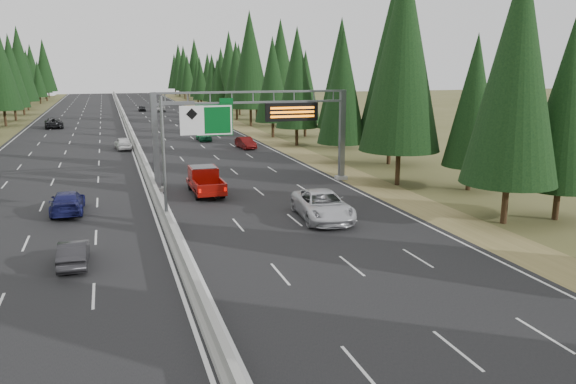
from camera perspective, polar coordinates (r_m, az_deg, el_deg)
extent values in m
cube|color=black|center=(90.40, -15.84, 5.96)|extent=(32.00, 260.00, 0.08)
cube|color=olive|center=(92.76, -4.73, 6.54)|extent=(3.60, 260.00, 0.06)
cube|color=#4C4C23|center=(91.52, -27.07, 5.12)|extent=(3.60, 260.00, 0.06)
cube|color=gray|center=(90.38, -15.85, 6.08)|extent=(0.70, 260.00, 0.30)
cube|color=gray|center=(90.34, -15.86, 6.33)|extent=(0.30, 260.00, 0.60)
cube|color=slate|center=(45.33, -13.30, 4.90)|extent=(0.45, 0.45, 7.80)
cube|color=gray|center=(45.97, -13.06, 0.26)|extent=(0.90, 0.90, 0.30)
cube|color=slate|center=(49.18, 5.50, 5.76)|extent=(0.45, 0.45, 7.80)
cube|color=gray|center=(49.77, 5.41, 1.47)|extent=(0.90, 0.90, 0.30)
cube|color=slate|center=(46.30, -3.58, 10.11)|extent=(15.85, 0.35, 0.16)
cube|color=slate|center=(46.35, -3.57, 9.08)|extent=(15.85, 0.35, 0.16)
cube|color=#054C19|center=(45.51, -7.49, 7.25)|extent=(3.00, 0.10, 2.50)
cube|color=silver|center=(45.45, -7.48, 7.24)|extent=(2.85, 0.02, 2.35)
cube|color=#054C19|center=(45.58, -6.30, 9.18)|extent=(1.10, 0.10, 0.45)
cube|color=black|center=(47.02, 0.39, 8.14)|extent=(4.50, 0.40, 1.50)
cube|color=orange|center=(46.79, 0.47, 8.54)|extent=(3.80, 0.02, 0.18)
cube|color=orange|center=(46.82, 0.47, 8.12)|extent=(3.80, 0.02, 0.18)
cube|color=orange|center=(46.84, 0.47, 7.69)|extent=(3.80, 0.02, 0.18)
cylinder|color=slate|center=(35.43, -12.49, 3.01)|extent=(0.20, 0.20, 8.00)
cube|color=gray|center=(36.27, -12.20, -3.07)|extent=(0.50, 0.50, 0.20)
cube|color=slate|center=(35.13, -11.13, 8.91)|extent=(2.00, 0.15, 0.15)
cube|color=silver|center=(35.20, -9.73, 7.17)|extent=(1.50, 0.06, 1.80)
cylinder|color=black|center=(38.28, 21.17, -1.07)|extent=(0.40, 0.40, 2.64)
cone|color=black|center=(37.32, 22.19, 11.32)|extent=(5.93, 5.93, 13.84)
cylinder|color=black|center=(40.61, 25.60, -1.13)|extent=(0.40, 0.40, 2.07)
cone|color=black|center=(39.71, 26.49, 7.97)|extent=(4.65, 4.65, 10.85)
cylinder|color=black|center=(48.20, 11.09, 2.45)|extent=(0.40, 0.40, 2.97)
cone|color=black|center=(47.49, 11.58, 13.55)|extent=(6.69, 6.69, 15.62)
cylinder|color=black|center=(47.77, 17.88, 1.37)|extent=(0.40, 0.40, 1.99)
cone|color=black|center=(47.02, 18.40, 8.81)|extent=(4.47, 4.47, 10.43)
cylinder|color=black|center=(57.83, 5.42, 3.91)|extent=(0.40, 0.40, 2.20)
cone|color=black|center=(57.20, 5.56, 10.73)|extent=(4.95, 4.95, 11.54)
cylinder|color=black|center=(58.55, 10.22, 4.22)|extent=(0.40, 0.40, 2.89)
cone|color=black|center=(57.95, 10.57, 13.08)|extent=(6.50, 6.50, 15.18)
cylinder|color=black|center=(71.00, 0.89, 5.64)|extent=(0.40, 0.40, 2.34)
cone|color=black|center=(70.48, 0.91, 11.56)|extent=(5.27, 5.27, 12.30)
cylinder|color=black|center=(69.68, 5.27, 5.52)|extent=(0.40, 0.40, 2.49)
cone|color=black|center=(69.15, 5.40, 11.92)|extent=(5.60, 5.60, 13.06)
cylinder|color=black|center=(79.51, -1.55, 6.35)|extent=(0.40, 0.40, 2.23)
cone|color=black|center=(79.05, -1.58, 11.37)|extent=(5.01, 5.01, 11.70)
cylinder|color=black|center=(80.73, 1.75, 6.34)|extent=(0.40, 0.40, 1.94)
cone|color=black|center=(80.30, 1.78, 10.64)|extent=(4.35, 4.35, 10.16)
cylinder|color=black|center=(94.98, -3.80, 7.59)|extent=(0.40, 0.40, 3.00)
cone|color=black|center=(94.62, -3.89, 13.26)|extent=(6.75, 6.75, 15.76)
cylinder|color=black|center=(95.54, -0.75, 7.59)|extent=(0.40, 0.40, 2.80)
cone|color=black|center=(95.17, -0.76, 12.85)|extent=(6.30, 6.30, 14.71)
cylinder|color=black|center=(107.03, -5.22, 7.95)|extent=(0.40, 0.40, 2.32)
cone|color=black|center=(106.69, -5.30, 11.84)|extent=(5.22, 5.22, 12.18)
cylinder|color=black|center=(106.35, -3.20, 7.92)|extent=(0.40, 0.40, 2.20)
cone|color=black|center=(106.01, -3.24, 11.64)|extent=(4.96, 4.96, 11.57)
cylinder|color=black|center=(119.23, -7.09, 8.27)|extent=(0.40, 0.40, 1.85)
cone|color=black|center=(118.93, -7.16, 11.04)|extent=(4.16, 4.16, 9.70)
cylinder|color=black|center=(117.35, -4.94, 8.36)|extent=(0.40, 0.40, 2.31)
cone|color=black|center=(117.04, -5.01, 11.88)|extent=(5.19, 5.19, 12.10)
cylinder|color=black|center=(131.59, -7.63, 8.70)|extent=(0.40, 0.40, 2.02)
cone|color=black|center=(131.32, -7.71, 11.45)|extent=(4.55, 4.55, 10.61)
cylinder|color=black|center=(130.64, -5.91, 8.89)|extent=(0.40, 0.40, 2.82)
cone|color=black|center=(130.37, -6.00, 12.76)|extent=(6.35, 6.35, 14.81)
cylinder|color=black|center=(141.42, -8.79, 8.89)|extent=(0.40, 0.40, 1.84)
cone|color=black|center=(141.18, -8.87, 11.22)|extent=(4.14, 4.14, 9.67)
cylinder|color=black|center=(142.54, -6.73, 9.08)|extent=(0.40, 0.40, 2.32)
cone|color=black|center=(142.28, -6.81, 11.98)|extent=(5.21, 5.21, 12.15)
cylinder|color=black|center=(154.83, -9.12, 9.21)|extent=(0.40, 0.40, 1.91)
cone|color=black|center=(154.60, -9.19, 11.41)|extent=(4.29, 4.29, 10.02)
cylinder|color=black|center=(153.95, -8.07, 9.27)|extent=(0.40, 0.40, 2.14)
cone|color=black|center=(153.71, -8.15, 11.76)|extent=(4.82, 4.82, 11.25)
cylinder|color=black|center=(167.92, -10.08, 9.46)|extent=(0.40, 0.40, 2.12)
cone|color=black|center=(167.70, -10.17, 11.72)|extent=(4.76, 4.76, 11.11)
cylinder|color=black|center=(168.61, -8.87, 9.50)|extent=(0.40, 0.40, 2.02)
cone|color=black|center=(168.39, -8.95, 11.65)|extent=(4.54, 4.54, 10.60)
cylinder|color=black|center=(178.08, -10.43, 9.70)|extent=(0.40, 0.40, 2.58)
cone|color=black|center=(177.88, -10.54, 12.29)|extent=(5.80, 5.80, 13.53)
cylinder|color=black|center=(181.46, -9.35, 9.85)|extent=(0.40, 0.40, 2.94)
cone|color=black|center=(181.27, -9.45, 12.75)|extent=(6.61, 6.61, 15.43)
cylinder|color=black|center=(193.29, -10.93, 9.92)|extent=(0.40, 0.40, 2.74)
cone|color=black|center=(193.11, -11.04, 12.46)|extent=(6.17, 6.17, 14.39)
cylinder|color=black|center=(190.35, -9.68, 9.79)|extent=(0.40, 0.40, 1.85)
cone|color=black|center=(190.17, -9.75, 11.53)|extent=(4.16, 4.16, 9.70)
cylinder|color=black|center=(202.50, -11.36, 9.95)|extent=(0.40, 0.40, 2.28)
cone|color=black|center=(202.32, -11.45, 11.96)|extent=(5.12, 5.12, 11.96)
cylinder|color=black|center=(205.93, -10.57, 10.02)|extent=(0.40, 0.40, 2.24)
cone|color=black|center=(205.75, -10.65, 11.96)|extent=(5.04, 5.04, 11.75)
cylinder|color=black|center=(105.59, -26.80, 6.71)|extent=(0.40, 0.40, 2.75)
cylinder|color=black|center=(115.44, -25.96, 7.13)|extent=(0.40, 0.40, 2.51)
cone|color=black|center=(115.13, -26.34, 11.00)|extent=(5.64, 5.64, 13.15)
cylinder|color=black|center=(128.45, -25.25, 7.71)|extent=(0.40, 0.40, 2.85)
cone|color=black|center=(128.17, -25.63, 11.67)|extent=(6.41, 6.41, 14.96)
cylinder|color=black|center=(130.33, -26.84, 7.53)|extent=(0.40, 0.40, 2.49)
cone|color=black|center=(130.05, -27.19, 10.94)|extent=(5.60, 5.60, 13.07)
cylinder|color=black|center=(142.88, -24.90, 8.01)|extent=(0.40, 0.40, 2.29)
cone|color=black|center=(142.62, -25.17, 10.86)|extent=(5.15, 5.15, 12.01)
cylinder|color=black|center=(143.34, -26.36, 7.78)|extent=(0.40, 0.40, 1.79)
cone|color=black|center=(143.10, -26.58, 10.01)|extent=(4.03, 4.03, 9.41)
cylinder|color=black|center=(152.32, -24.76, 8.15)|extent=(0.40, 0.40, 1.85)
cone|color=black|center=(152.09, -24.96, 10.31)|extent=(4.15, 4.15, 9.69)
cylinder|color=black|center=(154.86, -25.65, 8.25)|extent=(0.40, 0.40, 2.48)
cone|color=black|center=(154.62, -25.92, 11.10)|extent=(5.58, 5.58, 13.03)
cylinder|color=black|center=(165.95, -23.86, 8.51)|extent=(0.40, 0.40, 1.82)
cone|color=black|center=(165.74, -24.03, 10.46)|extent=(4.09, 4.09, 9.54)
cylinder|color=black|center=(164.50, -25.34, 8.35)|extent=(0.40, 0.40, 1.85)
cone|color=black|center=(164.28, -25.53, 10.35)|extent=(4.16, 4.16, 9.70)
cylinder|color=black|center=(178.25, -23.30, 8.93)|extent=(0.40, 0.40, 2.80)
cone|color=black|center=(178.06, -23.55, 11.73)|extent=(6.30, 6.30, 14.69)
cylinder|color=black|center=(177.61, -24.75, 8.71)|extent=(0.40, 0.40, 2.32)
cone|color=black|center=(177.40, -24.97, 11.04)|extent=(5.22, 5.22, 12.19)
cylinder|color=black|center=(190.95, -23.39, 8.96)|extent=(0.40, 0.40, 1.88)
cone|color=black|center=(190.77, -23.54, 10.72)|extent=(4.22, 4.22, 9.86)
cylinder|color=black|center=(192.67, -24.41, 9.01)|extent=(0.40, 0.40, 2.66)
cone|color=black|center=(192.48, -24.64, 11.48)|extent=(5.99, 5.99, 13.98)
cylinder|color=black|center=(201.73, -23.11, 9.12)|extent=(0.40, 0.40, 1.85)
cone|color=black|center=(201.56, -23.26, 10.76)|extent=(4.16, 4.16, 9.70)
cylinder|color=black|center=(205.08, -23.74, 9.11)|extent=(0.40, 0.40, 1.86)
cone|color=black|center=(204.91, -23.89, 10.73)|extent=(4.19, 4.19, 9.77)
imported|color=silver|center=(36.57, 3.53, -1.36)|extent=(3.63, 6.82, 1.82)
cylinder|color=black|center=(42.31, -9.18, -0.22)|extent=(0.33, 0.88, 0.88)
cylinder|color=black|center=(42.62, -6.69, -0.05)|extent=(0.33, 0.88, 0.88)
cylinder|color=black|center=(45.83, -9.88, 0.74)|extent=(0.33, 0.88, 0.88)
cylinder|color=black|center=(46.12, -7.58, 0.89)|extent=(0.33, 0.88, 0.88)
cube|color=maroon|center=(44.23, -8.36, 0.58)|extent=(2.20, 6.17, 0.33)
cube|color=maroon|center=(45.04, -8.61, 1.79)|extent=(2.09, 2.42, 1.21)
cube|color=black|center=(44.97, -8.62, 2.21)|extent=(1.87, 2.09, 0.61)
cube|color=maroon|center=(42.39, -9.40, 0.55)|extent=(0.11, 2.64, 0.66)
cube|color=maroon|center=(42.74, -6.62, 0.74)|extent=(0.11, 2.64, 0.66)
cube|color=maroon|center=(41.28, -7.69, 0.28)|extent=(2.20, 0.11, 0.66)
imported|color=#135330|center=(76.24, -8.57, 5.69)|extent=(1.71, 4.12, 1.40)
imported|color=#4D0B0B|center=(68.41, -4.33, 5.00)|extent=(1.87, 4.31, 1.38)
imported|color=black|center=(83.58, -7.76, 6.34)|extent=(2.43, 5.17, 1.46)
imported|color=silver|center=(128.48, -12.88, 8.30)|extent=(2.71, 5.17, 1.39)
imported|color=black|center=(130.25, -14.62, 8.23)|extent=(1.59, 3.76, 1.27)
imported|color=#232326|center=(30.14, -20.96, -5.80)|extent=(1.42, 3.93, 1.29)
imported|color=navy|center=(40.92, -21.49, -0.95)|extent=(2.16, 5.19, 1.50)
imported|color=white|center=(70.23, -16.41, 4.77)|extent=(2.15, 4.54, 1.50)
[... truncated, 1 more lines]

